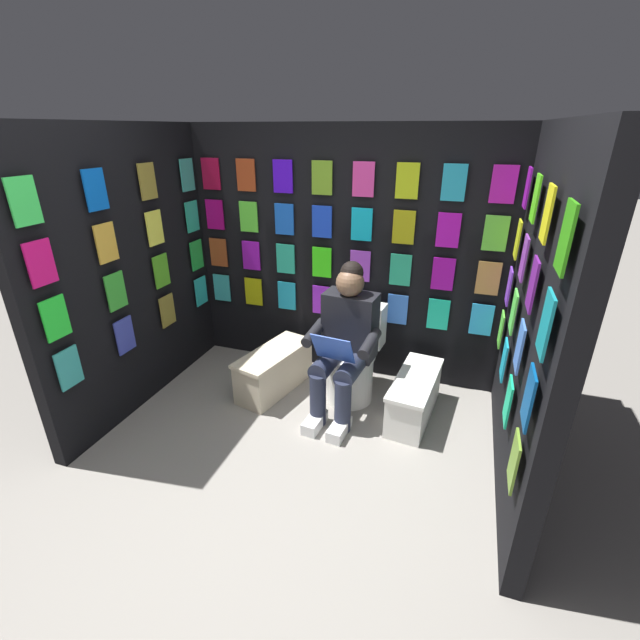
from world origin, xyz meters
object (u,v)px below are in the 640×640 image
person_reading (344,341)px  comic_longbox_near (414,396)px  toilet (353,360)px  comic_longbox_far (274,370)px

person_reading → comic_longbox_near: bearing=-166.6°
toilet → comic_longbox_far: toilet is taller
comic_longbox_far → person_reading: bearing=-173.3°
comic_longbox_near → comic_longbox_far: comic_longbox_far is taller
comic_longbox_near → toilet: bearing=-9.8°
toilet → comic_longbox_far: (0.65, 0.15, -0.14)m
comic_longbox_near → person_reading: bearing=13.8°
person_reading → comic_longbox_far: size_ratio=1.48×
toilet → comic_longbox_near: bearing=169.8°
comic_longbox_near → comic_longbox_far: bearing=5.8°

